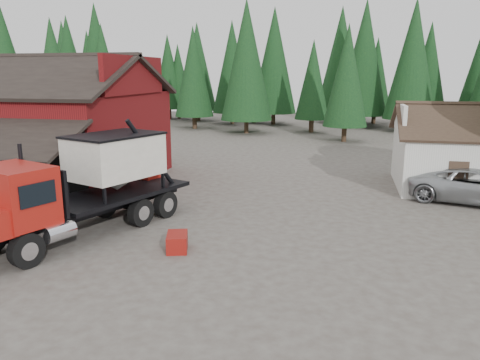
# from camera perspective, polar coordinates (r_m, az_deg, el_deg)

# --- Properties ---
(ground) EXTENTS (120.00, 120.00, 0.00)m
(ground) POSITION_cam_1_polar(r_m,az_deg,el_deg) (16.15, -10.77, -9.48)
(ground) COLOR #4B423B
(ground) RESTS_ON ground
(red_barn) EXTENTS (12.80, 13.63, 7.18)m
(red_barn) POSITION_cam_1_polar(r_m,az_deg,el_deg) (29.33, -23.21, 5.18)
(red_barn) COLOR maroon
(red_barn) RESTS_ON ground
(farmhouse) EXTENTS (8.60, 6.42, 4.65)m
(farmhouse) POSITION_cam_1_polar(r_m,az_deg,el_deg) (27.85, 26.87, 2.34)
(farmhouse) COLOR silver
(farmhouse) RESTS_ON ground
(conifer_backdrop) EXTENTS (76.00, 16.00, 16.00)m
(conifer_backdrop) POSITION_cam_1_polar(r_m,az_deg,el_deg) (56.31, 6.50, 6.56)
(conifer_backdrop) COLOR black
(conifer_backdrop) RESTS_ON ground
(near_pine_a) EXTENTS (4.40, 4.40, 11.40)m
(near_pine_a) POSITION_cam_1_polar(r_m,az_deg,el_deg) (50.27, -21.78, 12.31)
(near_pine_a) COLOR #382619
(near_pine_a) RESTS_ON ground
(near_pine_b) EXTENTS (3.96, 3.96, 10.40)m
(near_pine_b) POSITION_cam_1_polar(r_m,az_deg,el_deg) (43.64, 12.91, 12.28)
(near_pine_b) COLOR #382619
(near_pine_b) RESTS_ON ground
(near_pine_d) EXTENTS (5.28, 5.28, 13.40)m
(near_pine_d) POSITION_cam_1_polar(r_m,az_deg,el_deg) (48.73, 0.80, 14.39)
(near_pine_d) COLOR #382619
(near_pine_d) RESTS_ON ground
(feed_truck) EXTENTS (5.78, 9.82, 4.31)m
(feed_truck) POSITION_cam_1_polar(r_m,az_deg,el_deg) (18.70, -18.59, -0.38)
(feed_truck) COLOR black
(feed_truck) RESTS_ON ground
(silver_car) EXTENTS (6.64, 4.43, 1.69)m
(silver_car) POSITION_cam_1_polar(r_m,az_deg,el_deg) (25.00, 26.88, -0.64)
(silver_car) COLOR #A5A9AD
(silver_car) RESTS_ON ground
(equip_box) EXTENTS (0.99, 1.26, 0.60)m
(equip_box) POSITION_cam_1_polar(r_m,az_deg,el_deg) (16.70, -7.67, -7.50)
(equip_box) COLOR maroon
(equip_box) RESTS_ON ground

